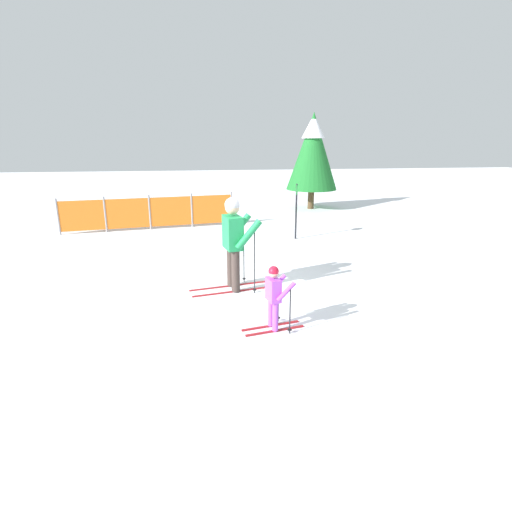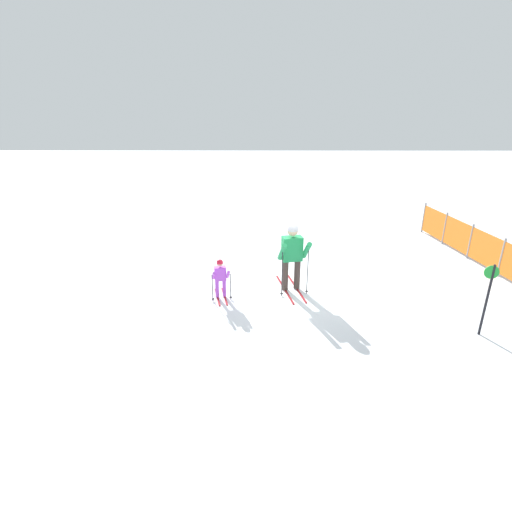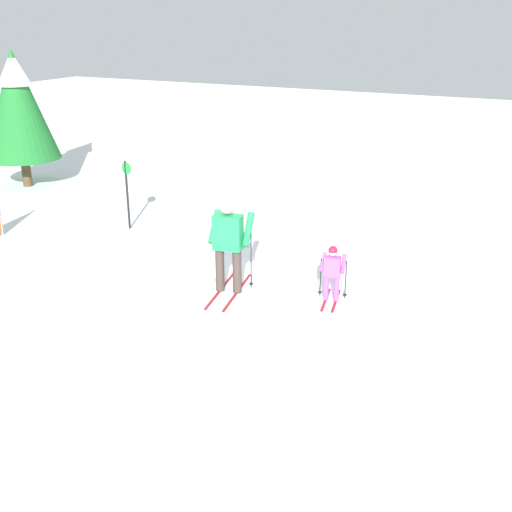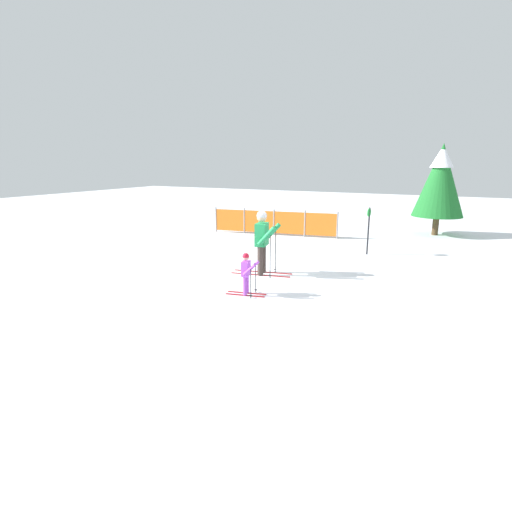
{
  "view_description": "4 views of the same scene",
  "coord_description": "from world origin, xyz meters",
  "px_view_note": "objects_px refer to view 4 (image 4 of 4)",
  "views": [
    {
      "loc": [
        -0.74,
        -7.2,
        2.78
      ],
      "look_at": [
        0.12,
        -0.97,
        0.93
      ],
      "focal_mm": 28.0,
      "sensor_mm": 36.0,
      "label": 1
    },
    {
      "loc": [
        9.09,
        -0.87,
        4.56
      ],
      "look_at": [
        -0.03,
        -0.91,
        0.97
      ],
      "focal_mm": 28.0,
      "sensor_mm": 36.0,
      "label": 2
    },
    {
      "loc": [
        -9.3,
        -5.12,
        4.67
      ],
      "look_at": [
        -0.25,
        -0.59,
        0.8
      ],
      "focal_mm": 45.0,
      "sensor_mm": 36.0,
      "label": 3
    },
    {
      "loc": [
        4.51,
        -9.62,
        3.06
      ],
      "look_at": [
        -0.03,
        -0.65,
        0.66
      ],
      "focal_mm": 28.0,
      "sensor_mm": 36.0,
      "label": 4
    }
  ],
  "objects_px": {
    "safety_fence": "(274,222)",
    "conifer_far": "(440,179)",
    "skier_child": "(247,271)",
    "trail_marker": "(369,226)",
    "skier_adult": "(263,237)"
  },
  "relations": [
    {
      "from": "safety_fence",
      "to": "trail_marker",
      "type": "height_order",
      "value": "trail_marker"
    },
    {
      "from": "skier_adult",
      "to": "conifer_far",
      "type": "height_order",
      "value": "conifer_far"
    },
    {
      "from": "skier_child",
      "to": "trail_marker",
      "type": "height_order",
      "value": "trail_marker"
    },
    {
      "from": "skier_child",
      "to": "conifer_far",
      "type": "bearing_deg",
      "value": 59.67
    },
    {
      "from": "skier_child",
      "to": "trail_marker",
      "type": "relative_size",
      "value": 0.64
    },
    {
      "from": "skier_adult",
      "to": "skier_child",
      "type": "relative_size",
      "value": 1.76
    },
    {
      "from": "trail_marker",
      "to": "skier_child",
      "type": "bearing_deg",
      "value": -106.56
    },
    {
      "from": "safety_fence",
      "to": "conifer_far",
      "type": "xyz_separation_m",
      "value": [
        6.09,
        3.11,
        1.79
      ]
    },
    {
      "from": "skier_adult",
      "to": "safety_fence",
      "type": "distance_m",
      "value": 6.03
    },
    {
      "from": "skier_child",
      "to": "safety_fence",
      "type": "relative_size",
      "value": 0.19
    },
    {
      "from": "skier_child",
      "to": "conifer_far",
      "type": "height_order",
      "value": "conifer_far"
    },
    {
      "from": "conifer_far",
      "to": "trail_marker",
      "type": "bearing_deg",
      "value": -110.07
    },
    {
      "from": "skier_adult",
      "to": "trail_marker",
      "type": "height_order",
      "value": "skier_adult"
    },
    {
      "from": "skier_child",
      "to": "safety_fence",
      "type": "bearing_deg",
      "value": 97.64
    },
    {
      "from": "skier_adult",
      "to": "trail_marker",
      "type": "distance_m",
      "value": 4.29
    }
  ]
}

